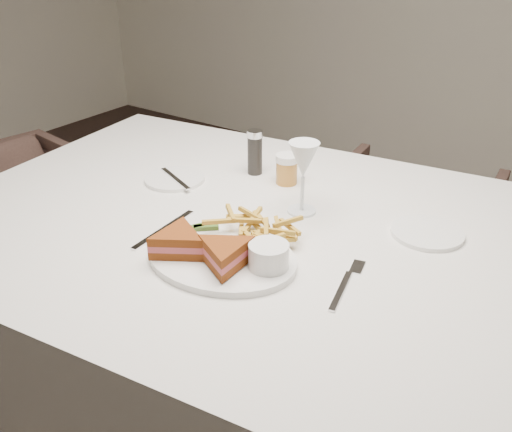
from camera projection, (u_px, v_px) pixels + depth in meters
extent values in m
cube|color=silver|center=(267.00, 354.00, 1.47)|extent=(1.70, 1.24, 0.75)
imported|color=#45302A|center=(404.00, 237.00, 2.15)|extent=(0.64, 0.61, 0.61)
imported|color=#45302A|center=(16.00, 229.00, 2.16)|extent=(0.68, 0.71, 0.65)
ellipsoid|color=white|center=(222.00, 258.00, 1.17)|extent=(0.35, 0.29, 0.01)
cube|color=silver|center=(164.00, 229.00, 1.28)|extent=(0.03, 0.21, 0.00)
cylinder|color=white|center=(175.00, 179.00, 1.52)|extent=(0.16, 0.16, 0.01)
cylinder|color=white|center=(427.00, 233.00, 1.26)|extent=(0.16, 0.16, 0.01)
cylinder|color=black|center=(255.00, 152.00, 1.54)|extent=(0.04, 0.04, 0.12)
cylinder|color=#B3742B|center=(287.00, 169.00, 1.49)|extent=(0.06, 0.06, 0.08)
cube|color=#3B5E20|center=(206.00, 227.00, 1.25)|extent=(0.05, 0.05, 0.01)
cube|color=#3B5E20|center=(192.00, 229.00, 1.25)|extent=(0.04, 0.06, 0.01)
cylinder|color=white|center=(269.00, 256.00, 1.11)|extent=(0.08, 0.08, 0.05)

